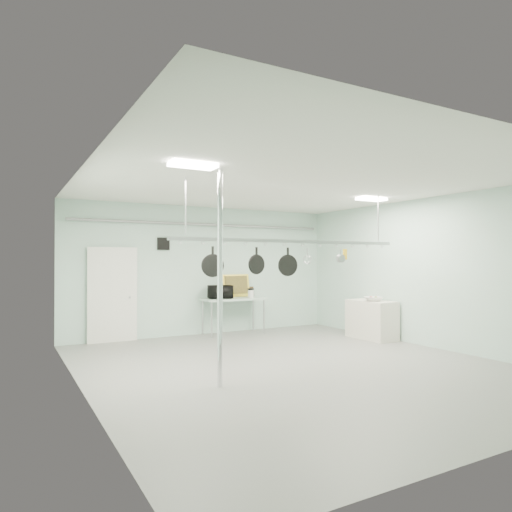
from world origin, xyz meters
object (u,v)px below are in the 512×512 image
chrome_pole (220,277)px  microwave (220,292)px  prep_table (234,301)px  fruit_bowl (373,299)px  skillet_left (213,262)px  pot_rack (294,240)px  skillet_mid (257,261)px  side_cabinet (372,320)px  coffee_canister (251,294)px  skillet_right (288,262)px

chrome_pole → microwave: chrome_pole is taller
prep_table → fruit_bowl: 3.41m
chrome_pole → skillet_left: chrome_pole is taller
pot_rack → microwave: 3.52m
chrome_pole → skillet_mid: 1.45m
skillet_left → side_cabinet: bearing=23.7°
pot_rack → coffee_canister: pot_rack is taller
skillet_left → skillet_mid: same height
pot_rack → skillet_mid: 0.87m
skillet_right → pot_rack: bearing=5.9°
prep_table → skillet_left: bearing=-121.5°
microwave → fruit_bowl: bearing=154.3°
side_cabinet → coffee_canister: size_ratio=6.24×
prep_table → pot_rack: size_ratio=0.33×
pot_rack → skillet_left: pot_rack is taller
skillet_left → skillet_right: bearing=10.2°
microwave → skillet_right: 3.41m
skillet_mid → skillet_right: bearing=-8.0°
chrome_pole → skillet_left: 0.97m
skillet_left → skillet_right: same height
microwave → skillet_left: size_ratio=1.13×
pot_rack → chrome_pole: bearing=-154.7°
chrome_pole → coffee_canister: (2.75, 4.11, -0.60)m
skillet_right → coffee_canister: bearing=79.0°
prep_table → fruit_bowl: fruit_bowl is taller
prep_table → microwave: (-0.35, 0.02, 0.24)m
fruit_bowl → skillet_right: 3.27m
prep_table → pot_rack: bearing=-96.9°
prep_table → skillet_right: (-0.53, -3.30, 0.99)m
skillet_left → skillet_mid: (0.84, 0.00, 0.02)m
pot_rack → skillet_right: 0.43m
pot_rack → skillet_mid: bearing=180.0°
microwave → skillet_mid: 3.51m
side_cabinet → skillet_mid: 4.13m
prep_table → skillet_left: (-2.02, -3.30, 0.99)m
prep_table → coffee_canister: 0.49m
chrome_pole → pot_rack: size_ratio=0.67×
chrome_pole → fruit_bowl: 5.16m
prep_table → microwave: microwave is taller
coffee_canister → fruit_bowl: 3.03m
coffee_canister → skillet_mid: bearing=-116.9°
coffee_canister → skillet_mid: (-1.63, -3.21, 0.84)m
prep_table → skillet_mid: (-1.18, -3.30, 1.01)m
side_cabinet → microwave: (-2.90, 2.22, 0.62)m
prep_table → skillet_mid: bearing=-109.7°
side_cabinet → fruit_bowl: size_ratio=2.89×
coffee_canister → skillet_left: bearing=-127.6°
chrome_pole → pot_rack: bearing=25.3°
fruit_bowl → skillet_mid: bearing=-165.3°
microwave → skillet_mid: bearing=90.2°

